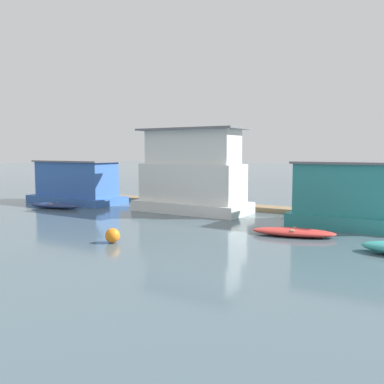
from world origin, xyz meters
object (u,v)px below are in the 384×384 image
at_px(houseboat_white, 192,175).
at_px(dinghy_red, 293,232).
at_px(buoy_orange, 112,235).
at_px(dinghy_navy, 55,205).
at_px(houseboat_teal, 348,195).
at_px(houseboat_blue, 76,183).

distance_m(houseboat_white, dinghy_red, 9.43).
bearing_deg(buoy_orange, dinghy_navy, 150.77).
distance_m(houseboat_white, houseboat_teal, 9.69).
height_order(houseboat_white, buoy_orange, houseboat_white).
xyz_separation_m(dinghy_navy, dinghy_red, (17.09, -0.56, -0.01)).
bearing_deg(houseboat_teal, dinghy_navy, -168.94).
xyz_separation_m(houseboat_blue, houseboat_teal, (19.76, 0.54, 0.14)).
bearing_deg(buoy_orange, houseboat_teal, 52.20).
xyz_separation_m(houseboat_white, dinghy_navy, (-8.91, -3.58, -2.18)).
xyz_separation_m(houseboat_white, houseboat_teal, (9.66, 0.04, -0.75)).
height_order(houseboat_white, houseboat_teal, houseboat_white).
relative_size(houseboat_blue, dinghy_navy, 1.78).
relative_size(houseboat_teal, dinghy_navy, 1.30).
height_order(houseboat_blue, dinghy_red, houseboat_blue).
xyz_separation_m(houseboat_teal, dinghy_navy, (-18.56, -3.63, -1.43)).
xyz_separation_m(houseboat_white, dinghy_red, (8.18, -4.14, -2.19)).
bearing_deg(dinghy_red, buoy_orange, -137.56).
xyz_separation_m(dinghy_navy, buoy_orange, (10.98, -6.15, 0.13)).
height_order(dinghy_red, buoy_orange, buoy_orange).
height_order(dinghy_navy, buoy_orange, buoy_orange).
bearing_deg(dinghy_navy, houseboat_white, 21.92).
xyz_separation_m(houseboat_blue, houseboat_white, (10.11, 0.50, 0.89)).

